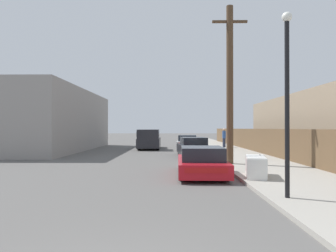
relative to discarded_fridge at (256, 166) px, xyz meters
The scene contains 11 objects.
sidewalk_curb 15.23m from the discarded_fridge, 84.50° to the left, with size 4.20×63.00×0.12m, color #9E998E.
discarded_fridge is the anchor object (origin of this frame).
parked_sports_car_red 2.19m from the discarded_fridge, 151.28° to the left, with size 1.99×4.40×1.18m.
car_parked_mid 9.48m from the discarded_fridge, 100.15° to the left, with size 2.15×4.34×1.31m.
car_parked_far 16.29m from the discarded_fridge, 95.88° to the left, with size 2.18×4.44×1.30m.
pickup_truck 17.10m from the discarded_fridge, 107.76° to the left, with size 2.06×5.62×1.81m.
utility_pole 5.60m from the discarded_fridge, 92.07° to the left, with size 1.80×0.35×8.11m.
street_lamp 4.15m from the discarded_fridge, 92.02° to the right, with size 0.26×0.26×4.86m.
wooden_fence 13.17m from the discarded_fridge, 74.99° to the left, with size 0.08×38.28×1.77m, color brown.
building_left_block 20.63m from the discarded_fridge, 132.90° to the left, with size 7.00×16.13×5.23m, color gray.
pedestrian 17.41m from the discarded_fridge, 83.89° to the left, with size 0.34×0.34×1.80m.
Camera 1 is at (0.70, -2.87, 1.93)m, focal length 32.00 mm.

